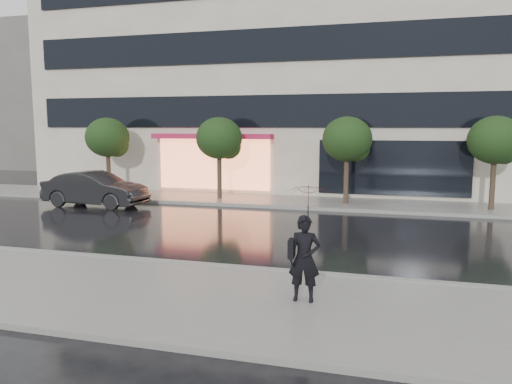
% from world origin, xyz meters
% --- Properties ---
extents(ground, '(120.00, 120.00, 0.00)m').
position_xyz_m(ground, '(0.00, 0.00, 0.00)').
color(ground, black).
rests_on(ground, ground).
extents(sidewalk_near, '(60.00, 4.50, 0.12)m').
position_xyz_m(sidewalk_near, '(0.00, -3.25, 0.06)').
color(sidewalk_near, slate).
rests_on(sidewalk_near, ground).
extents(sidewalk_far, '(60.00, 3.50, 0.12)m').
position_xyz_m(sidewalk_far, '(0.00, 10.25, 0.06)').
color(sidewalk_far, slate).
rests_on(sidewalk_far, ground).
extents(curb_near, '(60.00, 0.25, 0.14)m').
position_xyz_m(curb_near, '(0.00, -1.00, 0.07)').
color(curb_near, gray).
rests_on(curb_near, ground).
extents(curb_far, '(60.00, 0.25, 0.14)m').
position_xyz_m(curb_far, '(0.00, 8.50, 0.07)').
color(curb_far, gray).
rests_on(curb_far, ground).
extents(office_building, '(30.00, 12.76, 18.00)m').
position_xyz_m(office_building, '(-0.00, 17.97, 9.00)').
color(office_building, beige).
rests_on(office_building, ground).
extents(bg_building_left, '(14.00, 10.00, 12.00)m').
position_xyz_m(bg_building_left, '(-28.00, 26.00, 6.00)').
color(bg_building_left, '#59544F').
rests_on(bg_building_left, ground).
extents(tree_far_west, '(2.20, 2.20, 3.99)m').
position_xyz_m(tree_far_west, '(-8.94, 10.03, 2.92)').
color(tree_far_west, '#33261C').
rests_on(tree_far_west, ground).
extents(tree_mid_west, '(2.20, 2.20, 3.99)m').
position_xyz_m(tree_mid_west, '(-2.94, 10.03, 2.92)').
color(tree_mid_west, '#33261C').
rests_on(tree_mid_west, ground).
extents(tree_mid_east, '(2.20, 2.20, 3.99)m').
position_xyz_m(tree_mid_east, '(3.06, 10.03, 2.92)').
color(tree_mid_east, '#33261C').
rests_on(tree_mid_east, ground).
extents(tree_far_east, '(2.20, 2.20, 3.99)m').
position_xyz_m(tree_far_east, '(9.06, 10.03, 2.92)').
color(tree_far_east, '#33261C').
rests_on(tree_far_east, ground).
extents(parked_car, '(4.79, 1.89, 1.55)m').
position_xyz_m(parked_car, '(-7.77, 6.90, 0.78)').
color(parked_car, black).
rests_on(parked_car, ground).
extents(pedestrian_with_umbrella, '(0.91, 0.92, 2.33)m').
position_xyz_m(pedestrian_with_umbrella, '(3.46, -2.93, 1.59)').
color(pedestrian_with_umbrella, black).
rests_on(pedestrian_with_umbrella, sidewalk_near).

